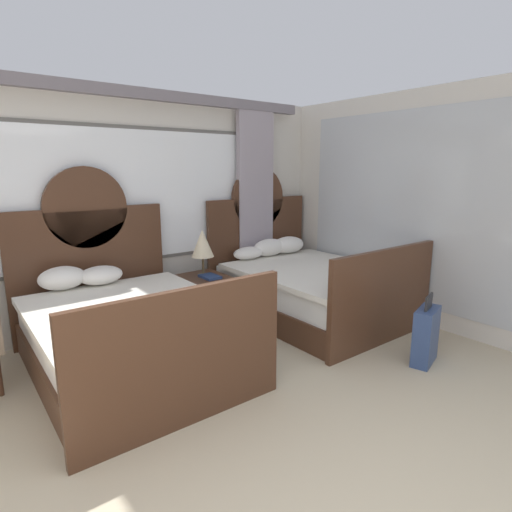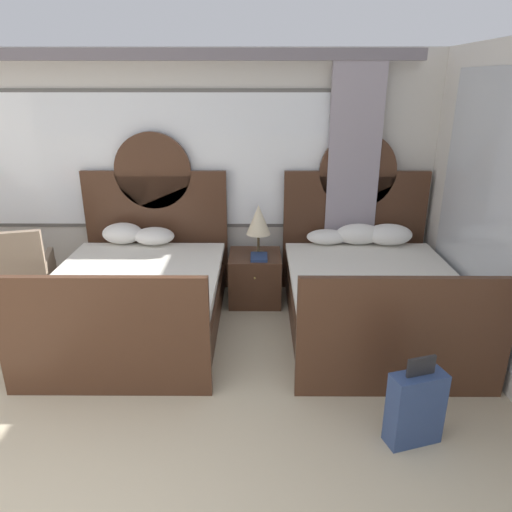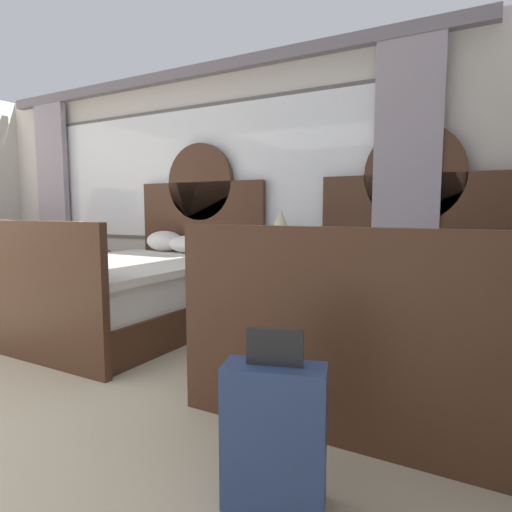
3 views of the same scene
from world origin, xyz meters
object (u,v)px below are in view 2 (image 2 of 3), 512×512
bed_near_mirror (370,292)px  table_lamp_on_nightstand (258,220)px  suitcase_on_floor (415,408)px  armchair_by_window_left (17,269)px  book_on_nightstand (259,257)px  bed_near_window (139,293)px  nightstand_between_beds (255,278)px

bed_near_mirror → table_lamp_on_nightstand: bearing=150.2°
table_lamp_on_nightstand → suitcase_on_floor: bearing=-64.8°
bed_near_mirror → armchair_by_window_left: bed_near_mirror is taller
bed_near_mirror → book_on_nightstand: 1.23m
table_lamp_on_nightstand → book_on_nightstand: (0.01, -0.14, -0.37)m
bed_near_window → table_lamp_on_nightstand: bearing=28.5°
table_lamp_on_nightstand → book_on_nightstand: size_ratio=2.16×
suitcase_on_floor → armchair_by_window_left: bearing=152.3°
book_on_nightstand → nightstand_between_beds: bearing=111.4°
book_on_nightstand → suitcase_on_floor: (1.07, -2.14, -0.30)m
nightstand_between_beds → book_on_nightstand: (0.04, -0.11, 0.29)m
bed_near_window → suitcase_on_floor: size_ratio=3.25×
table_lamp_on_nightstand → bed_near_window: bearing=-151.5°
table_lamp_on_nightstand → armchair_by_window_left: 2.58m
nightstand_between_beds → table_lamp_on_nightstand: 0.67m
suitcase_on_floor → bed_near_mirror: bearing=88.5°
bed_near_mirror → armchair_by_window_left: bearing=176.1°
bed_near_window → nightstand_between_beds: size_ratio=3.65×
armchair_by_window_left → suitcase_on_floor: bearing=-27.7°
nightstand_between_beds → armchair_by_window_left: armchair_by_window_left is taller
nightstand_between_beds → bed_near_mirror: bearing=-27.9°
nightstand_between_beds → suitcase_on_floor: suitcase_on_floor is taller
nightstand_between_beds → armchair_by_window_left: size_ratio=0.61×
book_on_nightstand → suitcase_on_floor: size_ratio=0.39×
bed_near_mirror → suitcase_on_floor: bed_near_mirror is taller
bed_near_window → book_on_nightstand: (1.20, 0.51, 0.19)m
bed_near_mirror → table_lamp_on_nightstand: (-1.12, 0.64, 0.56)m
bed_near_mirror → book_on_nightstand: (-1.11, 0.50, 0.19)m
table_lamp_on_nightstand → book_on_nightstand: bearing=-87.3°
nightstand_between_beds → book_on_nightstand: size_ratio=2.30×
bed_near_mirror → book_on_nightstand: size_ratio=8.41×
bed_near_mirror → suitcase_on_floor: bearing=-91.5°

